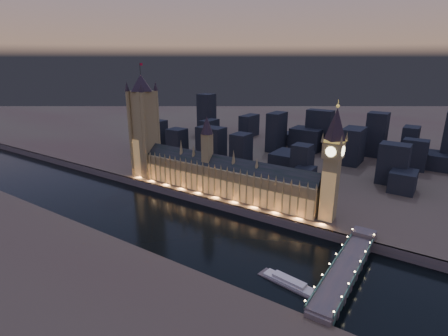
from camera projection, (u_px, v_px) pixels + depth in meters
The scene contains 9 objects.
ground_plane at pixel (186, 223), 313.96m from camera, with size 2000.00×2000.00×0.00m, color black.
north_bank at pixel (345, 127), 725.86m from camera, with size 2000.00×960.00×8.00m, color brown.
embankment_wall at pixel (212, 203), 345.32m from camera, with size 2000.00×2.50×8.00m, color #49494F.
palace_of_westminster at pixel (223, 176), 355.68m from camera, with size 202.00×21.64×78.00m.
victoria_tower at pixel (144, 122), 399.29m from camera, with size 31.68×31.68×128.26m.
elizabeth_tower at pixel (333, 156), 286.61m from camera, with size 18.00×18.00×102.47m.
westminster_bridge at pixel (346, 269), 234.45m from camera, with size 16.76×113.00×15.90m.
river_boat at pixel (289, 282), 228.31m from camera, with size 44.64×16.47×4.50m.
city_backdrop at pixel (316, 142), 483.33m from camera, with size 490.29×215.63×70.51m.
Camera 1 is at (185.77, -217.89, 142.14)m, focal length 28.00 mm.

